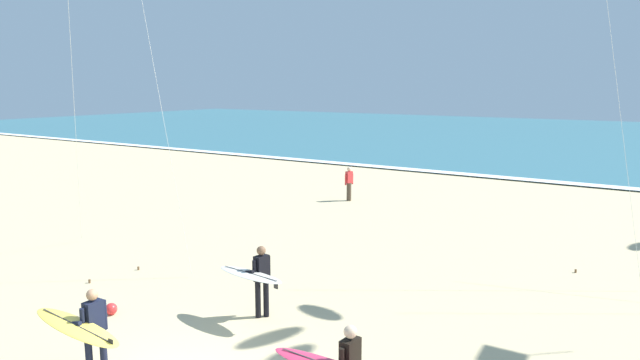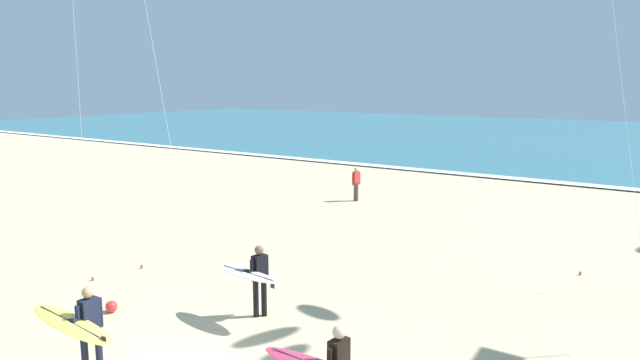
{
  "view_description": "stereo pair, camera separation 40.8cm",
  "coord_description": "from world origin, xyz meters",
  "px_view_note": "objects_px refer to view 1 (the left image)",
  "views": [
    {
      "loc": [
        7.22,
        -6.14,
        5.35
      ],
      "look_at": [
        -0.62,
        5.91,
        2.92
      ],
      "focal_mm": 31.91,
      "sensor_mm": 36.0,
      "label": 1
    },
    {
      "loc": [
        7.56,
        -5.91,
        5.35
      ],
      "look_at": [
        -0.62,
        5.91,
        2.92
      ],
      "focal_mm": 31.91,
      "sensor_mm": 36.0,
      "label": 2
    }
  ],
  "objects_px": {
    "surfer_lead": "(86,327)",
    "bystander_red_top": "(349,183)",
    "beach_ball": "(111,309)",
    "surfer_trailing": "(257,276)"
  },
  "relations": [
    {
      "from": "surfer_trailing",
      "to": "beach_ball",
      "type": "distance_m",
      "value": 3.59
    },
    {
      "from": "surfer_trailing",
      "to": "bystander_red_top",
      "type": "xyz_separation_m",
      "value": [
        -5.04,
        12.85,
        -0.23
      ]
    },
    {
      "from": "bystander_red_top",
      "to": "surfer_lead",
      "type": "bearing_deg",
      "value": -75.73
    },
    {
      "from": "surfer_trailing",
      "to": "beach_ball",
      "type": "bearing_deg",
      "value": -151.07
    },
    {
      "from": "surfer_trailing",
      "to": "beach_ball",
      "type": "height_order",
      "value": "surfer_trailing"
    },
    {
      "from": "surfer_trailing",
      "to": "bystander_red_top",
      "type": "distance_m",
      "value": 13.8
    },
    {
      "from": "bystander_red_top",
      "to": "beach_ball",
      "type": "bearing_deg",
      "value": -82.18
    },
    {
      "from": "surfer_lead",
      "to": "bystander_red_top",
      "type": "relative_size",
      "value": 1.36
    },
    {
      "from": "beach_ball",
      "to": "bystander_red_top",
      "type": "bearing_deg",
      "value": 97.82
    },
    {
      "from": "surfer_lead",
      "to": "beach_ball",
      "type": "relative_size",
      "value": 7.74
    }
  ]
}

